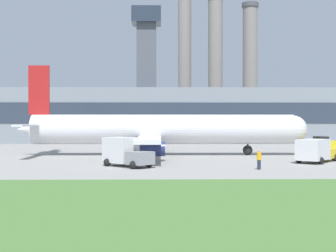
% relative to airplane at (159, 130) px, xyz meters
% --- Properties ---
extents(ground_plane, '(400.00, 400.00, 0.00)m').
position_rel_airplane_xyz_m(ground_plane, '(-1.48, -5.01, -2.96)').
color(ground_plane, '#999691').
extents(terminal_building, '(83.58, 12.55, 24.79)m').
position_rel_airplane_xyz_m(terminal_building, '(-1.51, 31.91, 2.25)').
color(terminal_building, gray).
rests_on(terminal_building, ground_plane).
extents(smokestack_left, '(3.64, 3.64, 42.74)m').
position_rel_airplane_xyz_m(smokestack_left, '(6.04, 57.39, 18.56)').
color(smokestack_left, gray).
rests_on(smokestack_left, ground_plane).
extents(smokestack_right, '(3.96, 3.96, 34.02)m').
position_rel_airplane_xyz_m(smokestack_right, '(13.36, 56.63, 14.21)').
color(smokestack_right, gray).
rests_on(smokestack_right, ground_plane).
extents(smokestack_far, '(4.02, 4.02, 32.50)m').
position_rel_airplane_xyz_m(smokestack_far, '(21.95, 58.08, 13.45)').
color(smokestack_far, gray).
rests_on(smokestack_far, ground_plane).
extents(airplane, '(34.14, 29.18, 10.51)m').
position_rel_airplane_xyz_m(airplane, '(0.00, 0.00, 0.00)').
color(airplane, silver).
rests_on(airplane, ground_plane).
extents(pushback_tug, '(3.76, 3.23, 2.24)m').
position_rel_airplane_xyz_m(pushback_tug, '(18.75, -1.00, -1.94)').
color(pushback_tug, yellow).
rests_on(pushback_tug, ground_plane).
extents(baggage_truck, '(4.85, 4.85, 2.59)m').
position_rel_airplane_xyz_m(baggage_truck, '(-3.05, -13.46, -1.71)').
color(baggage_truck, gray).
rests_on(baggage_truck, ground_plane).
extents(fuel_truck, '(5.46, 6.13, 2.28)m').
position_rel_airplane_xyz_m(fuel_truck, '(15.15, -9.87, -1.83)').
color(fuel_truck, yellow).
rests_on(fuel_truck, ground_plane).
extents(ground_crew_person, '(0.52, 0.52, 1.66)m').
position_rel_airplane_xyz_m(ground_crew_person, '(8.30, -16.19, -2.11)').
color(ground_crew_person, '#23283D').
rests_on(ground_crew_person, ground_plane).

